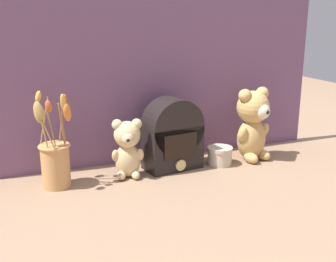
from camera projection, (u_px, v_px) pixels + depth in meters
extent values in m
plane|color=#8E7056|center=(170.00, 172.00, 1.50)|extent=(4.00, 4.00, 0.00)
cube|color=#704C70|center=(153.00, 66.00, 1.55)|extent=(1.36, 0.02, 0.72)
ellipsoid|color=tan|center=(251.00, 139.00, 1.62)|extent=(0.14, 0.12, 0.16)
sphere|color=tan|center=(253.00, 107.00, 1.58)|extent=(0.12, 0.12, 0.12)
sphere|color=beige|center=(262.00, 111.00, 1.55)|extent=(0.06, 0.06, 0.06)
sphere|color=black|center=(267.00, 112.00, 1.53)|extent=(0.02, 0.02, 0.02)
sphere|color=tan|center=(262.00, 93.00, 1.60)|extent=(0.05, 0.05, 0.05)
sphere|color=tan|center=(245.00, 96.00, 1.55)|extent=(0.05, 0.05, 0.05)
ellipsoid|color=tan|center=(264.00, 130.00, 1.63)|extent=(0.05, 0.06, 0.07)
ellipsoid|color=tan|center=(243.00, 135.00, 1.57)|extent=(0.05, 0.06, 0.07)
ellipsoid|color=tan|center=(263.00, 155.00, 1.62)|extent=(0.05, 0.07, 0.04)
ellipsoid|color=tan|center=(251.00, 158.00, 1.59)|extent=(0.05, 0.07, 0.04)
ellipsoid|color=#DBBC84|center=(128.00, 160.00, 1.45)|extent=(0.10, 0.09, 0.12)
sphere|color=#DBBC84|center=(127.00, 134.00, 1.42)|extent=(0.09, 0.09, 0.09)
sphere|color=#D1B289|center=(128.00, 139.00, 1.39)|extent=(0.04, 0.04, 0.04)
sphere|color=black|center=(128.00, 140.00, 1.37)|extent=(0.01, 0.01, 0.01)
sphere|color=#DBBC84|center=(137.00, 124.00, 1.42)|extent=(0.04, 0.04, 0.04)
sphere|color=#DBBC84|center=(117.00, 125.00, 1.41)|extent=(0.04, 0.04, 0.04)
ellipsoid|color=#DBBC84|center=(140.00, 155.00, 1.44)|extent=(0.03, 0.05, 0.05)
ellipsoid|color=#DBBC84|center=(116.00, 156.00, 1.43)|extent=(0.03, 0.05, 0.05)
ellipsoid|color=#DBBC84|center=(136.00, 175.00, 1.44)|extent=(0.04, 0.05, 0.03)
ellipsoid|color=#DBBC84|center=(122.00, 175.00, 1.43)|extent=(0.04, 0.05, 0.03)
cylinder|color=tan|center=(56.00, 166.00, 1.36)|extent=(0.09, 0.09, 0.14)
torus|color=tan|center=(54.00, 146.00, 1.34)|extent=(0.10, 0.10, 0.01)
cylinder|color=#9E7542|center=(46.00, 129.00, 1.28)|extent=(0.05, 0.03, 0.13)
ellipsoid|color=tan|center=(40.00, 110.00, 1.24)|extent=(0.05, 0.04, 0.06)
cylinder|color=#9E7542|center=(61.00, 123.00, 1.35)|extent=(0.02, 0.03, 0.13)
ellipsoid|color=#C65B28|center=(64.00, 102.00, 1.34)|extent=(0.04, 0.04, 0.06)
cylinder|color=#9E7542|center=(61.00, 124.00, 1.32)|extent=(0.02, 0.03, 0.14)
ellipsoid|color=gold|center=(63.00, 103.00, 1.29)|extent=(0.03, 0.03, 0.06)
cylinder|color=#9E7542|center=(51.00, 127.00, 1.29)|extent=(0.02, 0.01, 0.13)
ellipsoid|color=#C65B28|center=(49.00, 106.00, 1.27)|extent=(0.03, 0.03, 0.04)
cylinder|color=#9E7542|center=(44.00, 120.00, 1.34)|extent=(0.04, 0.03, 0.15)
ellipsoid|color=gold|center=(38.00, 97.00, 1.33)|extent=(0.03, 0.03, 0.04)
cylinder|color=#9E7542|center=(44.00, 130.00, 1.30)|extent=(0.02, 0.03, 0.11)
ellipsoid|color=tan|center=(38.00, 113.00, 1.27)|extent=(0.04, 0.04, 0.07)
cylinder|color=#9E7542|center=(63.00, 128.00, 1.33)|extent=(0.02, 0.03, 0.11)
ellipsoid|color=orange|center=(67.00, 112.00, 1.31)|extent=(0.04, 0.05, 0.07)
cube|color=black|center=(172.00, 147.00, 1.52)|extent=(0.21, 0.14, 0.16)
cylinder|color=black|center=(173.00, 126.00, 1.50)|extent=(0.21, 0.14, 0.20)
cube|color=black|center=(181.00, 146.00, 1.47)|extent=(0.13, 0.02, 0.09)
cylinder|color=#D6BC7A|center=(181.00, 165.00, 1.49)|extent=(0.04, 0.01, 0.04)
cylinder|color=beige|center=(220.00, 157.00, 1.57)|extent=(0.09, 0.09, 0.06)
cylinder|color=beige|center=(220.00, 149.00, 1.56)|extent=(0.09, 0.09, 0.01)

